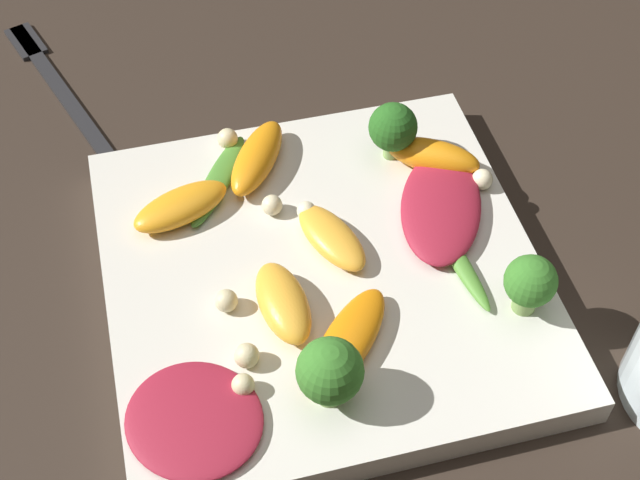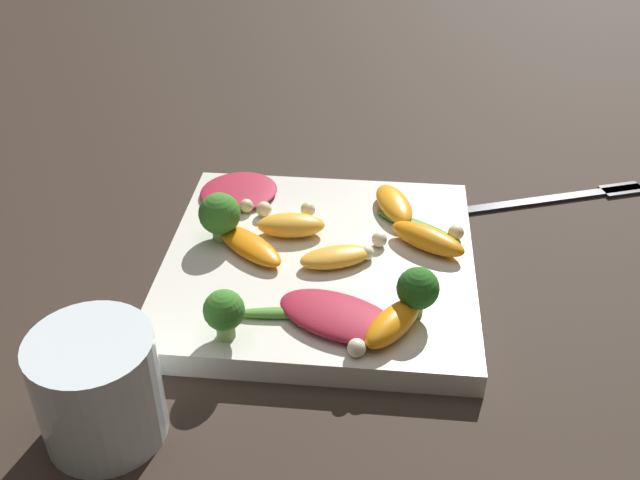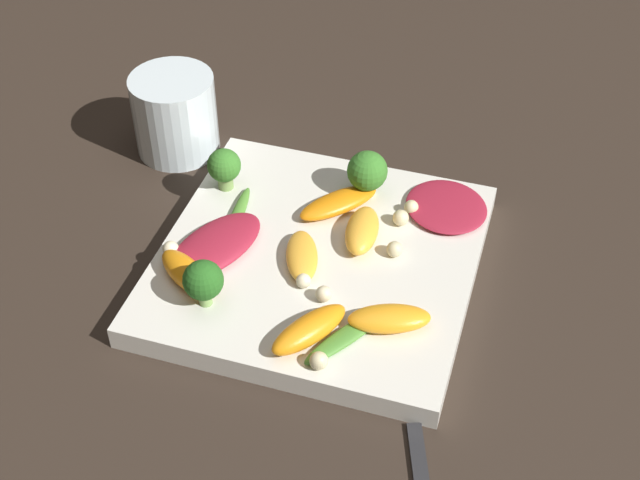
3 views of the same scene
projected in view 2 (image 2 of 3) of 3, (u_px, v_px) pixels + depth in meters
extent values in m
plane|color=#2D231C|center=(319.00, 275.00, 0.66)|extent=(2.40, 2.40, 0.00)
cube|color=silver|center=(319.00, 266.00, 0.65)|extent=(0.26, 0.26, 0.02)
cylinder|color=silver|center=(98.00, 388.00, 0.49)|extent=(0.08, 0.08, 0.08)
cube|color=#262628|center=(555.00, 197.00, 0.76)|extent=(0.07, 0.19, 0.01)
cube|color=#262628|center=(622.00, 188.00, 0.77)|extent=(0.03, 0.05, 0.01)
ellipsoid|color=maroon|center=(339.00, 316.00, 0.57)|extent=(0.08, 0.11, 0.01)
ellipsoid|color=maroon|center=(239.00, 191.00, 0.72)|extent=(0.10, 0.10, 0.01)
ellipsoid|color=orange|center=(394.00, 204.00, 0.70)|extent=(0.07, 0.05, 0.02)
ellipsoid|color=orange|center=(249.00, 246.00, 0.64)|extent=(0.07, 0.08, 0.01)
ellipsoid|color=orange|center=(428.00, 239.00, 0.65)|extent=(0.06, 0.07, 0.02)
ellipsoid|color=#FCAD33|center=(291.00, 225.00, 0.67)|extent=(0.03, 0.06, 0.02)
ellipsoid|color=orange|center=(393.00, 323.00, 0.56)|extent=(0.07, 0.05, 0.02)
ellipsoid|color=#FCAD33|center=(335.00, 257.00, 0.63)|extent=(0.05, 0.07, 0.01)
cylinder|color=#84AD5B|center=(221.00, 231.00, 0.66)|extent=(0.02, 0.02, 0.02)
sphere|color=#387A28|center=(219.00, 214.00, 0.65)|extent=(0.04, 0.04, 0.04)
cylinder|color=#84AD5B|center=(416.00, 306.00, 0.58)|extent=(0.01, 0.01, 0.02)
sphere|color=#26601E|center=(418.00, 288.00, 0.57)|extent=(0.03, 0.03, 0.03)
cylinder|color=#7A9E51|center=(226.00, 328.00, 0.56)|extent=(0.01, 0.01, 0.02)
sphere|color=#387A28|center=(224.00, 310.00, 0.55)|extent=(0.03, 0.03, 0.03)
ellipsoid|color=#47842D|center=(417.00, 226.00, 0.68)|extent=(0.06, 0.08, 0.01)
ellipsoid|color=#518E33|center=(288.00, 313.00, 0.58)|extent=(0.02, 0.09, 0.01)
sphere|color=beige|center=(379.00, 239.00, 0.65)|extent=(0.01, 0.01, 0.01)
sphere|color=beige|center=(357.00, 348.00, 0.54)|extent=(0.01, 0.01, 0.01)
sphere|color=beige|center=(246.00, 206.00, 0.70)|extent=(0.01, 0.01, 0.01)
sphere|color=beige|center=(264.00, 209.00, 0.69)|extent=(0.01, 0.01, 0.01)
sphere|color=beige|center=(456.00, 233.00, 0.66)|extent=(0.01, 0.01, 0.01)
sphere|color=beige|center=(308.00, 209.00, 0.69)|extent=(0.01, 0.01, 0.01)
sphere|color=beige|center=(367.00, 251.00, 0.64)|extent=(0.01, 0.01, 0.01)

